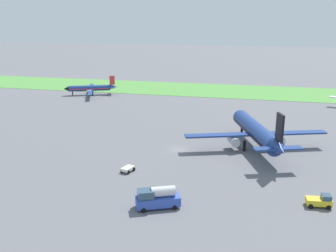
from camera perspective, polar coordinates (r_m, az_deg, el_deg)
The scene contains 7 objects.
ground_plane at distance 82.24m, azimuth 1.69°, elevation -3.52°, with size 600.00×600.00×0.00m, color slate.
grass_taxiway_strip at distance 148.89m, azimuth 7.13°, elevation 5.24°, with size 360.00×28.00×0.08m, color #549342.
airplane_midfield_jet at distance 83.60m, azimuth 12.89°, elevation -0.80°, with size 29.44×29.20×10.77m.
airplane_taxiing_turboprop at distance 141.86m, azimuth -11.32°, elevation 5.51°, with size 18.29×21.09×6.68m.
pushback_tug_near_gate at distance 62.72m, azimuth 21.50°, elevation -10.23°, with size 3.74×2.32×1.95m.
baggage_cart_midfield at distance 71.13m, azimuth -5.96°, elevation -6.30°, with size 2.38×2.79×0.90m.
fuel_truck_by_runway at distance 57.93m, azimuth -1.60°, elevation -10.52°, with size 6.91×4.86×3.29m.
Camera 1 is at (15.45, -75.98, 27.40)m, focal length 41.34 mm.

